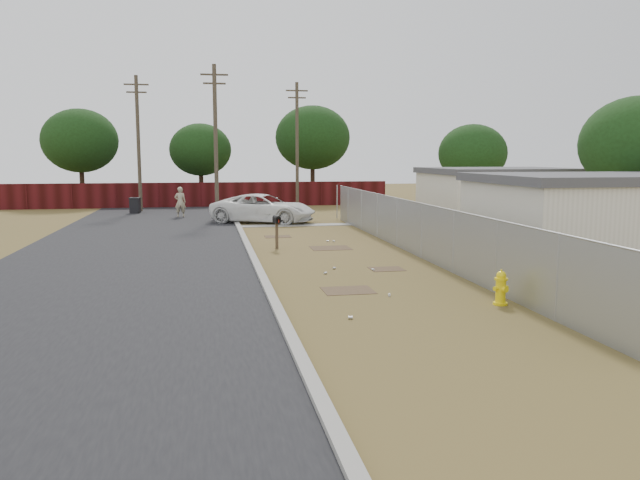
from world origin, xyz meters
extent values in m
plane|color=brown|center=(0.00, 0.00, 0.00)|extent=(120.00, 120.00, 0.00)
cube|color=black|center=(-7.50, 8.00, 0.01)|extent=(9.00, 60.00, 0.02)
cube|color=gray|center=(-3.00, 8.00, 0.06)|extent=(0.25, 60.00, 0.12)
cube|color=gray|center=(0.00, 11.50, 0.01)|extent=(6.20, 1.00, 0.03)
cylinder|color=#93969C|center=(3.10, -9.00, 1.00)|extent=(0.06, 0.06, 2.00)
cylinder|color=#93969C|center=(3.10, -6.00, 1.00)|extent=(0.06, 0.06, 2.00)
cylinder|color=#93969C|center=(3.10, -3.00, 1.00)|extent=(0.06, 0.06, 2.00)
cylinder|color=#93969C|center=(3.10, 0.00, 1.00)|extent=(0.06, 0.06, 2.00)
cylinder|color=#93969C|center=(3.10, 3.00, 1.00)|extent=(0.06, 0.06, 2.00)
cylinder|color=#93969C|center=(3.10, 6.00, 1.00)|extent=(0.06, 0.06, 2.00)
cylinder|color=#93969C|center=(3.10, 9.00, 1.00)|extent=(0.06, 0.06, 2.00)
cylinder|color=#93969C|center=(3.10, 12.00, 1.00)|extent=(0.06, 0.06, 2.00)
cylinder|color=#93969C|center=(3.10, 15.00, 1.00)|extent=(0.06, 0.06, 2.00)
cylinder|color=#93969C|center=(3.10, 1.00, 2.00)|extent=(0.04, 26.00, 0.04)
cube|color=gray|center=(3.10, 1.00, 1.00)|extent=(0.01, 26.00, 2.00)
cube|color=black|center=(3.16, 1.00, 0.30)|extent=(0.03, 26.00, 0.60)
cube|color=#490F12|center=(-6.00, 25.00, 0.90)|extent=(30.00, 0.12, 1.80)
cylinder|color=#4E4434|center=(-4.00, 16.00, 4.50)|extent=(0.24, 0.24, 9.00)
cube|color=#4E4434|center=(-4.00, 16.00, 8.40)|extent=(1.60, 0.10, 0.10)
cube|color=#4E4434|center=(-4.00, 16.00, 7.90)|extent=(1.30, 0.10, 0.10)
cylinder|color=#4E4434|center=(-9.00, 22.00, 4.50)|extent=(0.24, 0.24, 9.00)
cube|color=#4E4434|center=(-9.00, 22.00, 8.40)|extent=(1.60, 0.10, 0.10)
cube|color=#4E4434|center=(-9.00, 22.00, 7.90)|extent=(1.30, 0.10, 0.10)
cylinder|color=#4E4434|center=(2.00, 24.00, 4.50)|extent=(0.24, 0.24, 9.00)
cube|color=#4E4434|center=(2.00, 24.00, 8.40)|extent=(1.60, 0.10, 0.10)
cube|color=#4E4434|center=(2.00, 24.00, 7.90)|extent=(1.30, 0.10, 0.10)
cube|color=white|center=(9.00, -2.00, 1.40)|extent=(8.00, 6.00, 2.80)
cube|color=#47474C|center=(9.00, -2.00, 2.95)|extent=(8.32, 6.24, 0.30)
cube|color=white|center=(10.50, 9.00, 1.40)|extent=(7.00, 6.00, 2.80)
cube|color=#47474C|center=(10.50, 9.00, 2.95)|extent=(7.28, 6.24, 0.30)
cylinder|color=#362518|center=(-14.00, 29.00, 1.65)|extent=(0.36, 0.36, 3.30)
ellipsoid|color=black|center=(-14.00, 29.00, 4.88)|extent=(5.70, 5.70, 4.84)
cylinder|color=#362518|center=(-5.00, 30.00, 1.43)|extent=(0.36, 0.36, 2.86)
ellipsoid|color=black|center=(-5.00, 30.00, 4.23)|extent=(4.94, 4.94, 4.20)
cylinder|color=#362518|center=(4.00, 29.00, 1.76)|extent=(0.36, 0.36, 3.52)
ellipsoid|color=black|center=(4.00, 29.00, 5.20)|extent=(6.08, 6.08, 5.17)
cylinder|color=#362518|center=(13.00, 18.00, 1.32)|extent=(0.36, 0.36, 2.64)
ellipsoid|color=black|center=(13.00, 18.00, 3.90)|extent=(4.56, 4.56, 3.88)
cylinder|color=#362518|center=(14.00, 3.00, 1.43)|extent=(0.36, 0.36, 2.86)
ellipsoid|color=black|center=(14.00, 3.00, 4.23)|extent=(4.94, 4.94, 4.20)
cylinder|color=yellow|center=(2.61, -7.30, 0.03)|extent=(0.44, 0.44, 0.06)
cylinder|color=yellow|center=(2.61, -7.30, 0.35)|extent=(0.31, 0.31, 0.62)
cylinder|color=yellow|center=(2.61, -7.30, 0.66)|extent=(0.40, 0.40, 0.05)
sphere|color=yellow|center=(2.61, -7.30, 0.74)|extent=(0.29, 0.29, 0.24)
cylinder|color=yellow|center=(2.61, -7.30, 0.87)|extent=(0.05, 0.05, 0.06)
cylinder|color=yellow|center=(2.46, -7.34, 0.42)|extent=(0.13, 0.14, 0.12)
cylinder|color=yellow|center=(2.75, -7.27, 0.42)|extent=(0.13, 0.14, 0.12)
cylinder|color=yellow|center=(2.64, -7.45, 0.42)|extent=(0.17, 0.16, 0.15)
cube|color=brown|center=(-1.86, 3.23, 0.56)|extent=(0.12, 0.12, 1.11)
cube|color=black|center=(-1.86, 3.23, 1.15)|extent=(0.29, 0.56, 0.20)
cylinder|color=black|center=(-1.86, 3.23, 1.25)|extent=(0.29, 0.56, 0.20)
cube|color=red|center=(-1.81, 2.94, 1.15)|extent=(0.03, 0.05, 0.11)
imported|color=white|center=(-1.48, 13.26, 0.81)|extent=(6.39, 4.87, 1.61)
imported|color=tan|center=(-6.20, 17.29, 0.93)|extent=(0.70, 0.47, 1.86)
cube|color=black|center=(-9.22, 20.54, 0.48)|extent=(0.68, 0.68, 0.97)
cube|color=black|center=(-9.22, 20.54, 0.99)|extent=(0.75, 0.75, 0.08)
cylinder|color=black|center=(-8.96, 20.20, 0.10)|extent=(0.08, 0.21, 0.20)
cylinder|color=silver|center=(0.13, -5.89, 0.04)|extent=(0.10, 0.12, 0.07)
cylinder|color=silver|center=(-0.97, -2.51, 0.04)|extent=(0.11, 0.09, 0.07)
cylinder|color=silver|center=(0.69, -2.17, 0.04)|extent=(0.10, 0.12, 0.07)
cylinder|color=silver|center=(-1.43, -8.01, 0.04)|extent=(0.11, 0.09, 0.07)
cylinder|color=silver|center=(0.80, 4.77, 0.04)|extent=(0.12, 0.10, 0.07)
cylinder|color=silver|center=(-0.51, -1.70, 0.04)|extent=(0.12, 0.10, 0.07)
cylinder|color=silver|center=(0.55, 4.87, 0.04)|extent=(0.10, 0.08, 0.07)
camera|label=1|loc=(-4.62, -21.58, 3.72)|focal=35.00mm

